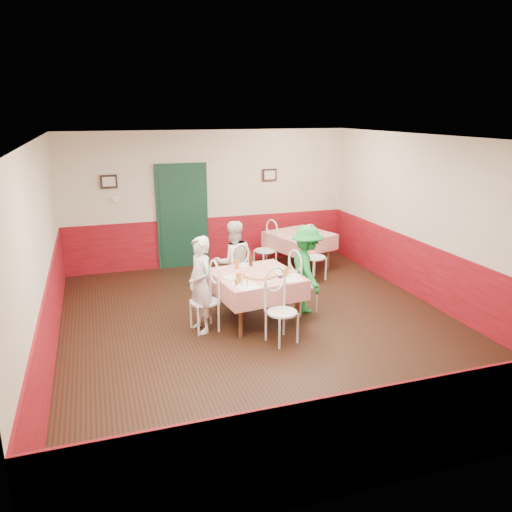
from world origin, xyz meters
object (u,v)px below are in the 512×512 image
object	(u,v)px
second_table	(299,251)
chair_left	(204,302)
chair_second_a	(265,251)
diner_right	(306,269)
chair_right	(303,285)
diner_left	(200,285)
chair_far	(235,277)
pizza	(259,274)
glass_c	(237,264)
main_table	(256,298)
chair_second_b	(314,257)
glass_a	(239,278)
wallet	(282,277)
beer_bottle	(251,259)
glass_b	(287,271)
chair_near	(282,312)
diner_far	(233,262)

from	to	relation	value
second_table	chair_left	bearing A→B (deg)	-136.88
chair_second_a	diner_right	bearing A→B (deg)	-18.79
chair_right	chair_second_a	bearing A→B (deg)	-14.28
chair_right	diner_left	distance (m)	1.77
chair_right	chair_far	distance (m)	1.20
diner_right	pizza	bearing A→B (deg)	106.78
glass_c	diner_right	bearing A→B (deg)	-13.46
chair_right	pizza	bearing A→B (deg)	90.30
main_table	chair_left	distance (m)	0.85
chair_right	chair_second_b	distance (m)	1.63
chair_right	glass_a	xyz separation A→B (m)	(-1.21, -0.42, 0.38)
second_table	chair_second_b	distance (m)	0.75
chair_far	glass_c	distance (m)	0.61
chair_second_a	chair_second_b	bearing A→B (deg)	27.29
chair_left	diner_right	xyz separation A→B (m)	(1.74, 0.22, 0.26)
chair_left	chair_right	xyz separation A→B (m)	(1.69, 0.21, 0.00)
glass_a	glass_c	bearing A→B (deg)	76.27
diner_left	glass_a	bearing A→B (deg)	56.37
chair_left	wallet	bearing A→B (deg)	73.97
diner_right	second_table	bearing A→B (deg)	-15.35
wallet	diner_right	distance (m)	0.69
beer_bottle	diner_right	size ratio (longest dim) A/B	0.16
chair_far	glass_c	size ratio (longest dim) A/B	6.74
pizza	glass_b	world-z (taller)	glass_b
chair_second_a	glass_b	world-z (taller)	chair_second_a
chair_far	glass_a	size ratio (longest dim) A/B	6.09
chair_second_a	main_table	bearing A→B (deg)	-40.16
chair_near	beer_bottle	xyz separation A→B (m)	(-0.06, 1.26, 0.42)
main_table	glass_c	xyz separation A→B (m)	(-0.20, 0.37, 0.45)
pizza	glass_c	bearing A→B (deg)	117.59
second_table	glass_c	world-z (taller)	glass_c
chair_left	chair_far	distance (m)	1.20
chair_far	diner_far	xyz separation A→B (m)	(-0.01, 0.05, 0.26)
beer_bottle	diner_right	distance (m)	0.91
pizza	glass_b	size ratio (longest dim) A/B	3.83
glass_b	diner_far	bearing A→B (deg)	116.29
chair_second_b	chair_left	bearing A→B (deg)	-165.11
second_table	diner_right	world-z (taller)	diner_right
chair_right	chair_second_a	world-z (taller)	same
chair_second_a	diner_left	distance (m)	3.01
chair_right	beer_bottle	bearing A→B (deg)	56.91
glass_a	wallet	xyz separation A→B (m)	(0.68, 0.05, -0.06)
chair_left	wallet	world-z (taller)	chair_left
chair_right	diner_left	size ratio (longest dim) A/B	0.62
chair_second_a	chair_far	bearing A→B (deg)	-54.02
diner_far	chair_second_a	bearing A→B (deg)	-131.12
chair_near	chair_left	bearing A→B (deg)	125.93
beer_bottle	diner_far	distance (m)	0.53
main_table	chair_left	xyz separation A→B (m)	(-0.84, -0.11, 0.08)
pizza	chair_near	bearing A→B (deg)	-84.55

